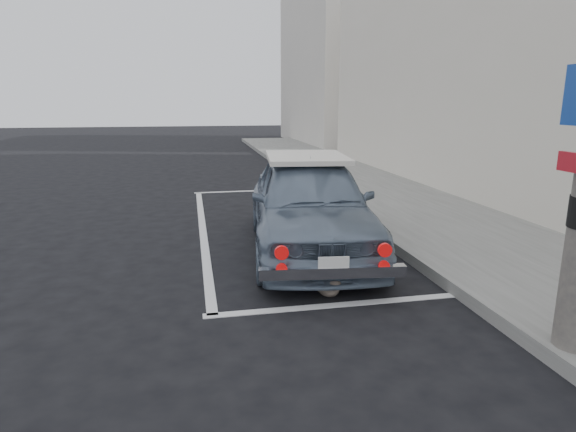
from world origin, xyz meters
name	(u,v)px	position (x,y,z in m)	size (l,w,h in m)	color
ground	(288,291)	(0.00, 0.00, 0.00)	(80.00, 80.00, 0.00)	black
sidewalk	(450,228)	(3.20, 2.00, 0.07)	(2.80, 40.00, 0.15)	slate
shop_building	(552,35)	(6.33, 4.00, 3.49)	(3.50, 18.00, 7.00)	beige
building_far	(331,65)	(6.35, 20.00, 4.00)	(3.50, 10.00, 8.00)	beige
pline_rear	(343,305)	(0.50, -0.50, 0.00)	(3.00, 0.12, 0.01)	silver
pline_front	(256,191)	(0.50, 6.50, 0.00)	(3.00, 0.12, 0.01)	silver
pline_side	(203,229)	(-0.90, 3.00, 0.00)	(0.12, 7.00, 0.01)	silver
retro_coupe	(309,203)	(0.62, 1.52, 0.71)	(2.13, 4.31, 1.41)	slate
cat	(328,285)	(0.41, -0.23, 0.13)	(0.32, 0.53, 0.29)	brown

